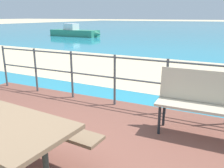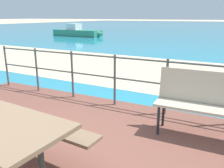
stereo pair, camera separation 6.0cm
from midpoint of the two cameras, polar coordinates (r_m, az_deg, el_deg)
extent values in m
cube|color=teal|center=(41.59, 23.97, 12.44)|extent=(90.00, 90.00, 0.01)
cube|color=beige|center=(7.73, 11.35, 2.99)|extent=(54.11, 6.19, 0.01)
cube|color=#7A6047|center=(2.89, -17.49, -9.31)|extent=(1.63, 0.39, 0.04)
cube|color=#BCAD93|center=(3.47, 23.28, -5.58)|extent=(1.60, 0.43, 0.04)
cube|color=#BCAD93|center=(3.57, 23.83, -0.87)|extent=(1.59, 0.11, 0.46)
cylinder|color=#1E2328|center=(3.50, 10.90, -8.41)|extent=(0.04, 0.04, 0.46)
cylinder|color=#1E2328|center=(3.77, 12.03, -6.64)|extent=(0.04, 0.04, 0.46)
cylinder|color=#4C5156|center=(6.29, -24.77, 3.91)|extent=(0.04, 0.04, 0.98)
cylinder|color=#4C5156|center=(5.58, -18.28, 3.18)|extent=(0.04, 0.04, 0.98)
cylinder|color=#4C5156|center=(4.95, -10.04, 2.20)|extent=(0.04, 0.04, 0.98)
cylinder|color=#4C5156|center=(4.46, 0.27, 0.90)|extent=(0.04, 0.04, 0.98)
cylinder|color=#4C5156|center=(4.15, 12.60, -0.68)|extent=(0.04, 0.04, 0.98)
cylinder|color=#4C5156|center=(4.37, 0.28, 6.49)|extent=(5.90, 0.03, 0.03)
cylinder|color=#4C5156|center=(4.45, 0.27, 1.51)|extent=(5.90, 0.03, 0.03)
cube|color=#338466|center=(21.35, -9.15, 12.09)|extent=(4.45, 1.53, 0.55)
cube|color=silver|center=(21.52, -9.93, 13.53)|extent=(1.05, 1.00, 0.53)
cone|color=#338466|center=(19.97, -3.41, 11.99)|extent=(0.52, 0.52, 0.50)
camera|label=1|loc=(0.03, -90.39, -0.11)|focal=37.72mm
camera|label=2|loc=(0.03, 89.61, 0.11)|focal=37.72mm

